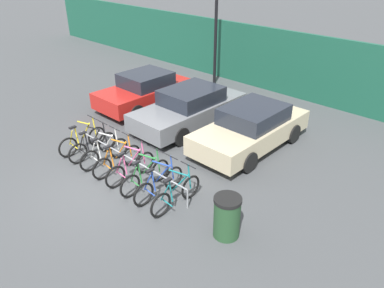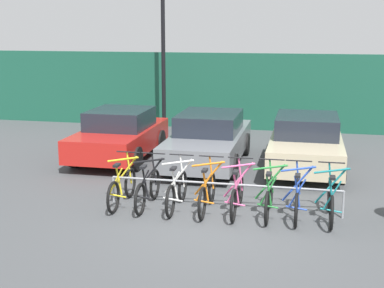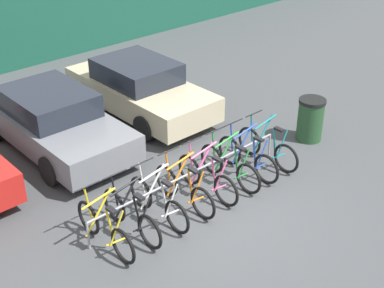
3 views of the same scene
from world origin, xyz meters
TOP-DOWN VIEW (x-y plane):
  - ground_plane at (0.00, 0.00)m, footprint 120.00×120.00m
  - hoarding_wall at (0.00, 9.50)m, footprint 36.00×0.16m
  - bike_rack at (0.00, 0.68)m, footprint 4.78×0.04m
  - bicycle_yellow at (-2.12, 0.53)m, footprint 0.68×1.71m
  - bicycle_black at (-1.56, 0.53)m, footprint 0.68×1.71m
  - bicycle_white at (-0.94, 0.53)m, footprint 0.68×1.71m
  - bicycle_orange at (-0.30, 0.53)m, footprint 0.68×1.71m
  - bicycle_pink at (0.31, 0.53)m, footprint 0.68×1.71m
  - bicycle_green at (0.94, 0.53)m, footprint 0.68×1.71m
  - bicycle_blue at (1.48, 0.53)m, footprint 0.68×1.71m
  - bicycle_teal at (2.12, 0.53)m, footprint 0.68×1.71m
  - car_red at (-3.54, 4.35)m, footprint 1.91×3.95m
  - car_grey at (-0.97, 4.27)m, footprint 1.91×4.47m
  - car_beige at (1.61, 4.42)m, footprint 1.91×4.34m
  - lamp_post at (-3.38, 8.50)m, footprint 0.24×0.44m

SIDE VIEW (x-z plane):
  - ground_plane at x=0.00m, z-range 0.00..0.00m
  - bicycle_yellow at x=-2.12m, z-range -0.15..0.90m
  - bicycle_black at x=-1.56m, z-range -0.15..0.90m
  - bicycle_white at x=-0.94m, z-range -0.15..0.90m
  - bicycle_orange at x=-0.30m, z-range -0.15..0.90m
  - bicycle_pink at x=0.31m, z-range -0.15..0.90m
  - bicycle_green at x=0.94m, z-range -0.15..0.90m
  - bicycle_blue at x=1.48m, z-range -0.15..0.90m
  - bicycle_teal at x=2.12m, z-range -0.15..0.90m
  - bike_rack at x=0.00m, z-range 0.21..0.78m
  - car_red at x=-3.54m, z-range -0.01..1.39m
  - car_beige at x=1.61m, z-range -0.01..1.39m
  - car_grey at x=-0.97m, z-range -0.01..1.39m
  - hoarding_wall at x=0.00m, z-range 0.00..2.74m
  - lamp_post at x=-3.38m, z-range 0.36..7.48m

